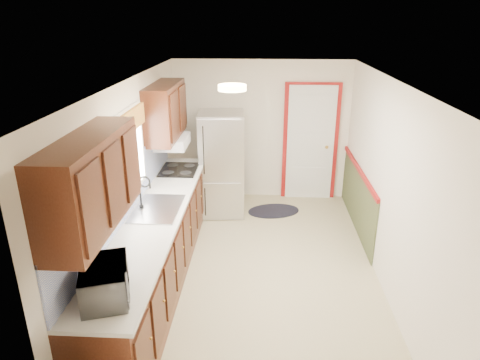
# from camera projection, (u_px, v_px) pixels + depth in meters

# --- Properties ---
(room_shell) EXTENTS (3.20, 5.20, 2.52)m
(room_shell) POSITION_uv_depth(u_px,v_px,m) (259.00, 184.00, 5.05)
(room_shell) COLOR tan
(room_shell) RESTS_ON ground
(kitchen_run) EXTENTS (0.63, 4.00, 2.20)m
(kitchen_run) POSITION_uv_depth(u_px,v_px,m) (153.00, 222.00, 4.99)
(kitchen_run) COLOR #3C190D
(kitchen_run) RESTS_ON ground
(back_wall_trim) EXTENTS (1.12, 2.30, 2.08)m
(back_wall_trim) POSITION_uv_depth(u_px,v_px,m) (320.00, 154.00, 7.17)
(back_wall_trim) COLOR maroon
(back_wall_trim) RESTS_ON ground
(ceiling_fixture) EXTENTS (0.30, 0.30, 0.06)m
(ceiling_fixture) POSITION_uv_depth(u_px,v_px,m) (232.00, 88.00, 4.47)
(ceiling_fixture) COLOR #FFD88C
(ceiling_fixture) RESTS_ON room_shell
(microwave) EXTENTS (0.45, 0.60, 0.36)m
(microwave) POSITION_uv_depth(u_px,v_px,m) (104.00, 279.00, 3.38)
(microwave) COLOR white
(microwave) RESTS_ON kitchen_run
(refrigerator) EXTENTS (0.75, 0.73, 1.68)m
(refrigerator) POSITION_uv_depth(u_px,v_px,m) (222.00, 164.00, 6.85)
(refrigerator) COLOR #B7B7BC
(refrigerator) RESTS_ON ground
(rug) EXTENTS (0.97, 0.74, 0.01)m
(rug) POSITION_uv_depth(u_px,v_px,m) (274.00, 211.00, 7.15)
(rug) COLOR black
(rug) RESTS_ON ground
(cooktop) EXTENTS (0.53, 0.63, 0.02)m
(cooktop) POSITION_uv_depth(u_px,v_px,m) (179.00, 170.00, 6.27)
(cooktop) COLOR black
(cooktop) RESTS_ON kitchen_run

